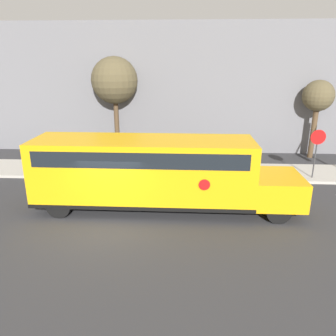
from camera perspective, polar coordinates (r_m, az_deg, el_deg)
name	(u,v)px	position (r m, az deg, el deg)	size (l,w,h in m)	color
ground_plane	(110,225)	(13.30, -10.11, -9.69)	(60.00, 60.00, 0.00)	#333335
sidewalk_strip	(135,170)	(19.14, -5.80, -0.39)	(44.00, 3.00, 0.15)	#B2ADA3
building_backdrop	(147,87)	(24.65, -3.75, 13.89)	(32.00, 4.00, 8.60)	slate
school_bus	(153,170)	(13.83, -2.63, -0.33)	(11.19, 2.57, 3.08)	#EAA80F
stop_sign	(317,147)	(18.81, 24.47, 3.40)	(0.78, 0.10, 2.77)	#38383A
tree_near_sidewalk	(115,81)	(22.37, -9.28, 14.74)	(3.03, 3.03, 6.43)	brown
tree_far_sidewalk	(318,98)	(23.13, 24.67, 11.09)	(1.95, 1.95, 5.02)	brown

